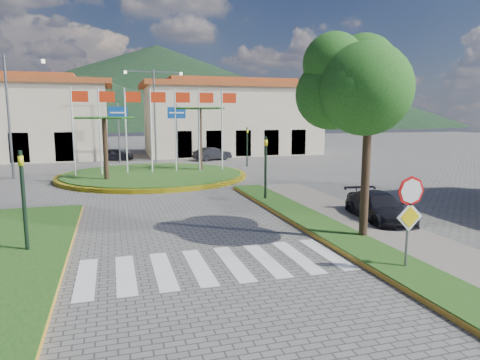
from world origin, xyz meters
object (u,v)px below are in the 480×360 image
object	(u,v)px
white_van	(21,156)
car_dark_a	(115,154)
car_dark_b	(212,154)
car_side_right	(379,207)
deciduous_tree	(370,85)
roundabout_island	(153,175)
stop_sign	(410,208)

from	to	relation	value
white_van	car_dark_a	bearing A→B (deg)	-91.68
car_dark_a	car_dark_b	world-z (taller)	car_dark_b
car_dark_a	car_side_right	distance (m)	28.76
white_van	car_dark_a	distance (m)	8.16
deciduous_tree	white_van	bearing A→B (deg)	118.05
car_side_right	car_dark_b	bearing A→B (deg)	100.50
roundabout_island	white_van	distance (m)	16.67
white_van	car_dark_a	size ratio (longest dim) A/B	1.18
stop_sign	car_side_right	xyz separation A→B (m)	(2.60, 5.04, -1.21)
car_dark_b	stop_sign	bearing A→B (deg)	156.40
car_dark_a	car_dark_b	distance (m)	9.06
deciduous_tree	car_dark_a	world-z (taller)	deciduous_tree
roundabout_island	car_dark_a	xyz separation A→B (m)	(-2.37, 12.02, 0.40)
car_dark_a	car_side_right	size ratio (longest dim) A/B	0.84
deciduous_tree	white_van	xyz separation A→B (m)	(-15.97, 29.96, -4.62)
car_dark_a	roundabout_island	bearing A→B (deg)	-160.29
deciduous_tree	car_dark_b	world-z (taller)	deciduous_tree
car_dark_b	white_van	bearing A→B (deg)	58.22
car_dark_b	car_side_right	world-z (taller)	car_dark_b
roundabout_island	white_van	size ratio (longest dim) A/B	3.19
roundabout_island	car_dark_a	world-z (taller)	roundabout_island
roundabout_island	stop_sign	distance (m)	20.69
white_van	car_side_right	xyz separation A→B (m)	(17.97, -27.96, 0.03)
deciduous_tree	car_side_right	distance (m)	5.40
roundabout_island	car_dark_b	bearing A→B (deg)	56.56
roundabout_island	car_dark_b	xyz separation A→B (m)	(6.39, 9.67, 0.42)
roundabout_island	car_dark_a	distance (m)	12.25
car_side_right	roundabout_island	bearing A→B (deg)	124.48
car_dark_b	car_dark_a	bearing A→B (deg)	54.27
car_dark_a	car_side_right	xyz separation A→B (m)	(9.86, -27.02, 0.00)
stop_sign	car_dark_a	bearing A→B (deg)	102.77
deciduous_tree	car_dark_a	distance (m)	30.41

